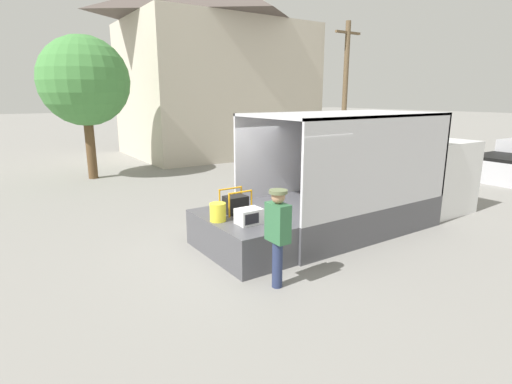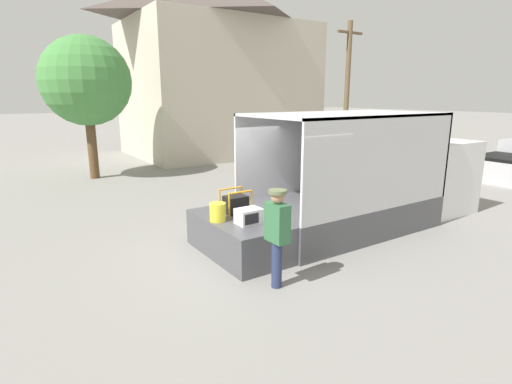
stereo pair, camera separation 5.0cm
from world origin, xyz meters
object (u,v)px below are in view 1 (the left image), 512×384
(orange_bucket, at_px, (218,212))
(utility_pole, at_px, (345,86))
(box_truck, at_px, (382,187))
(street_tree, at_px, (84,82))
(microwave, at_px, (249,216))
(worker_person, at_px, (278,229))
(portable_generator, at_px, (236,204))

(orange_bucket, xyz_separation_m, utility_pole, (13.30, 9.59, 2.77))
(box_truck, xyz_separation_m, street_tree, (-5.20, 9.94, 2.89))
(microwave, relative_size, worker_person, 0.28)
(microwave, distance_m, street_tree, 10.76)
(box_truck, height_order, microwave, box_truck)
(box_truck, height_order, utility_pole, utility_pole)
(microwave, bearing_deg, box_truck, 5.40)
(orange_bucket, distance_m, street_tree, 10.26)
(orange_bucket, bearing_deg, street_tree, 91.89)
(microwave, height_order, utility_pole, utility_pole)
(street_tree, bearing_deg, orange_bucket, -88.11)
(portable_generator, relative_size, street_tree, 0.11)
(microwave, xyz_separation_m, portable_generator, (0.18, 0.78, 0.04))
(microwave, height_order, worker_person, worker_person)
(microwave, bearing_deg, street_tree, 94.13)
(portable_generator, bearing_deg, worker_person, -101.10)
(worker_person, xyz_separation_m, utility_pole, (13.09, 11.30, 2.67))
(microwave, height_order, portable_generator, portable_generator)
(box_truck, distance_m, worker_person, 4.96)
(box_truck, bearing_deg, utility_pole, 48.91)
(worker_person, bearing_deg, box_truck, 19.42)
(orange_bucket, height_order, street_tree, street_tree)
(portable_generator, height_order, orange_bucket, portable_generator)
(microwave, distance_m, utility_pole, 16.59)
(box_truck, height_order, street_tree, street_tree)
(portable_generator, height_order, street_tree, street_tree)
(worker_person, bearing_deg, utility_pole, 40.80)
(utility_pole, height_order, street_tree, utility_pole)
(microwave, relative_size, street_tree, 0.09)
(microwave, bearing_deg, utility_pole, 38.04)
(orange_bucket, bearing_deg, microwave, -49.08)
(microwave, height_order, orange_bucket, orange_bucket)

